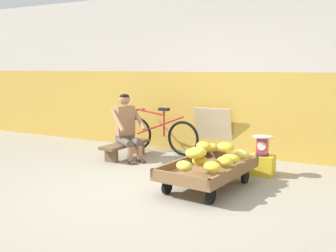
{
  "coord_description": "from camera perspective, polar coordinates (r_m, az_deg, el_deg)",
  "views": [
    {
      "loc": [
        2.5,
        -4.16,
        1.61
      ],
      "look_at": [
        -0.15,
        0.85,
        0.75
      ],
      "focal_mm": 41.88,
      "sensor_mm": 36.0,
      "label": 1
    }
  ],
  "objects": [
    {
      "name": "banana_pile",
      "position": [
        5.16,
        6.21,
        -4.24
      ],
      "size": [
        0.88,
        1.42,
        0.26
      ],
      "color": "gold",
      "rests_on": "banana_cart"
    },
    {
      "name": "bicycle_near_left",
      "position": [
        7.39,
        -1.28,
        -1.19
      ],
      "size": [
        1.66,
        0.48,
        0.86
      ],
      "color": "black",
      "rests_on": "ground"
    },
    {
      "name": "ground_plane",
      "position": [
        5.12,
        -3.01,
        -9.73
      ],
      "size": [
        80.0,
        80.0,
        0.0
      ],
      "primitive_type": "plane",
      "color": "gray"
    },
    {
      "name": "low_bench",
      "position": [
        7.04,
        -6.24,
        -3.0
      ],
      "size": [
        0.38,
        1.12,
        0.27
      ],
      "color": "brown",
      "rests_on": "ground"
    },
    {
      "name": "back_wall",
      "position": [
        7.34,
        8.01,
        7.62
      ],
      "size": [
        16.0,
        0.3,
        2.99
      ],
      "color": "gold",
      "rests_on": "ground"
    },
    {
      "name": "banana_cart",
      "position": [
        5.26,
        5.83,
        -6.51
      ],
      "size": [
        1.0,
        1.53,
        0.36
      ],
      "color": "brown",
      "rests_on": "ground"
    },
    {
      "name": "vendor_seated",
      "position": [
        6.9,
        -5.99,
        -0.13
      ],
      "size": [
        0.74,
        0.66,
        1.14
      ],
      "color": "#9E704C",
      "rests_on": "ground"
    },
    {
      "name": "weighing_scale",
      "position": [
        6.0,
        13.58,
        -2.75
      ],
      "size": [
        0.3,
        0.3,
        0.29
      ],
      "color": "#28282D",
      "rests_on": "plastic_crate"
    },
    {
      "name": "plastic_crate",
      "position": [
        6.07,
        13.49,
        -5.56
      ],
      "size": [
        0.36,
        0.28,
        0.3
      ],
      "color": "gold",
      "rests_on": "ground"
    },
    {
      "name": "sign_board",
      "position": [
        7.3,
        6.67,
        -0.72
      ],
      "size": [
        0.7,
        0.26,
        0.87
      ],
      "color": "#C6B289",
      "rests_on": "ground"
    }
  ]
}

